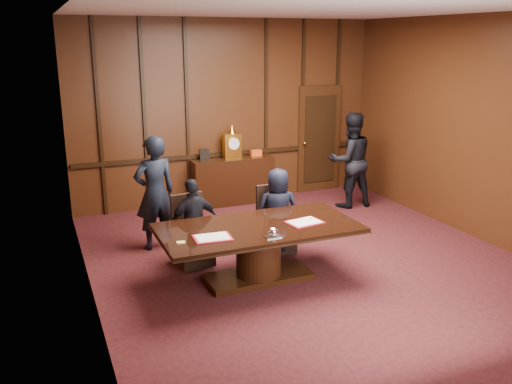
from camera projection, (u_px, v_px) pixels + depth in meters
room at (314, 144)px, 7.45m from camera, size 7.00×7.04×3.50m
sideboard at (233, 179)px, 10.54m from camera, size 1.60×0.45×1.54m
conference_table at (258, 244)px, 7.14m from camera, size 2.62×1.32×0.76m
folder_left at (212, 238)px, 6.63m from camera, size 0.48×0.36×0.02m
folder_right at (304, 222)px, 7.19m from camera, size 0.51×0.40×0.02m
inkstand at (273, 233)px, 6.66m from camera, size 0.20×0.14×0.12m
notepad at (181, 242)px, 6.48m from camera, size 0.11×0.08×0.01m
chair_left at (193, 244)px, 7.74m from camera, size 0.53×0.53×0.99m
chair_right at (276, 232)px, 8.22m from camera, size 0.48×0.48×0.99m
signatory_left at (194, 223)px, 7.58m from camera, size 0.78×0.41×1.27m
signatory_right at (278, 211)px, 8.06m from camera, size 0.71×0.54×1.29m
witness_left at (155, 193)px, 8.16m from camera, size 0.69×0.51×1.75m
witness_right at (350, 160)px, 10.24m from camera, size 0.92×0.73×1.81m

